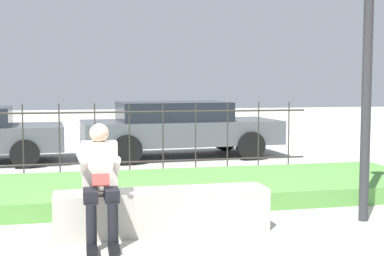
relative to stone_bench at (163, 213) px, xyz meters
name	(u,v)px	position (x,y,z in m)	size (l,w,h in m)	color
ground_plane	(163,232)	(0.00, 0.00, -0.22)	(60.00, 60.00, 0.00)	#B2AFA8
stone_bench	(163,213)	(0.00, 0.00, 0.00)	(2.47, 0.49, 0.50)	#B7B2A3
person_seated_reader	(100,178)	(-0.73, -0.28, 0.50)	(0.42, 0.73, 1.30)	black
grass_berm	(143,190)	(0.00, 1.89, -0.10)	(8.92, 2.37, 0.25)	#569342
iron_fence	(129,138)	(0.00, 3.81, 0.50)	(6.92, 0.03, 1.37)	#332D28
car_parked_center	(179,127)	(1.39, 6.21, 0.49)	(4.63, 2.18, 1.30)	#4C5156
street_lamp	(368,20)	(2.56, -0.03, 2.28)	(0.28, 0.28, 4.09)	#2D2D30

